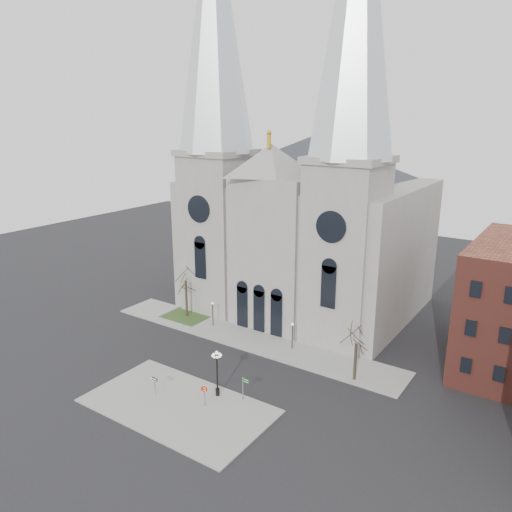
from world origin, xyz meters
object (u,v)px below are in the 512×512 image
Objects in this scene: one_way_sign at (155,382)px; globe_lamp at (217,368)px; street_name_sign at (244,387)px; stop_sign at (205,391)px.

globe_lamp is at bearing 34.87° from one_way_sign.
globe_lamp reaches higher than street_name_sign.
street_name_sign is at bearing 16.75° from globe_lamp.
street_name_sign reaches higher than one_way_sign.
globe_lamp is (-0.15, 2.13, 1.44)m from stop_sign.
one_way_sign is (-5.14, -3.42, -1.65)m from globe_lamp.
stop_sign is 0.45× the size of globe_lamp.
street_name_sign is (2.61, 0.79, -1.60)m from globe_lamp.
street_name_sign is (2.46, 2.92, -0.16)m from stop_sign.
stop_sign is 5.45m from one_way_sign.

